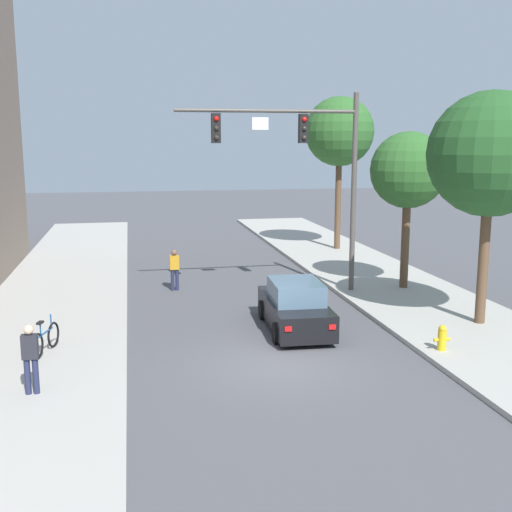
# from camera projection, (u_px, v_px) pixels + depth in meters

# --- Properties ---
(ground_plane) EXTENTS (120.00, 120.00, 0.00)m
(ground_plane) POSITION_uv_depth(u_px,v_px,m) (279.00, 363.00, 16.78)
(ground_plane) COLOR #4C4C51
(sidewalk_left) EXTENTS (5.00, 60.00, 0.15)m
(sidewalk_left) POSITION_uv_depth(u_px,v_px,m) (24.00, 378.00, 15.50)
(sidewalk_left) COLOR #A8A59E
(sidewalk_left) RESTS_ON ground
(sidewalk_right) EXTENTS (5.00, 60.00, 0.15)m
(sidewalk_right) POSITION_uv_depth(u_px,v_px,m) (498.00, 345.00, 18.03)
(sidewalk_right) COLOR #A8A59E
(sidewalk_right) RESTS_ON ground
(traffic_signal_mast) EXTENTS (6.84, 0.38, 7.50)m
(traffic_signal_mast) POSITION_uv_depth(u_px,v_px,m) (305.00, 155.00, 23.14)
(traffic_signal_mast) COLOR #514C47
(traffic_signal_mast) RESTS_ON sidewalk_right
(car_lead_black) EXTENTS (1.99, 4.31, 1.60)m
(car_lead_black) POSITION_uv_depth(u_px,v_px,m) (295.00, 307.00, 19.64)
(car_lead_black) COLOR black
(car_lead_black) RESTS_ON ground
(pedestrian_sidewalk_left_walker) EXTENTS (0.36, 0.22, 1.64)m
(pedestrian_sidewalk_left_walker) POSITION_uv_depth(u_px,v_px,m) (30.00, 356.00, 14.21)
(pedestrian_sidewalk_left_walker) COLOR #232847
(pedestrian_sidewalk_left_walker) RESTS_ON sidewalk_left
(pedestrian_crossing_road) EXTENTS (0.36, 0.22, 1.64)m
(pedestrian_crossing_road) POSITION_uv_depth(u_px,v_px,m) (175.00, 268.00, 24.83)
(pedestrian_crossing_road) COLOR #232847
(pedestrian_crossing_road) RESTS_ON ground
(bicycle_leaning) EXTENTS (0.57, 1.71, 0.98)m
(bicycle_leaning) POSITION_uv_depth(u_px,v_px,m) (45.00, 339.00, 17.06)
(bicycle_leaning) COLOR black
(bicycle_leaning) RESTS_ON sidewalk_left
(fire_hydrant) EXTENTS (0.48, 0.24, 0.72)m
(fire_hydrant) POSITION_uv_depth(u_px,v_px,m) (442.00, 338.00, 17.31)
(fire_hydrant) COLOR gold
(fire_hydrant) RESTS_ON sidewalk_right
(street_tree_nearest) EXTENTS (3.85, 3.85, 7.26)m
(street_tree_nearest) POSITION_uv_depth(u_px,v_px,m) (490.00, 155.00, 19.06)
(street_tree_nearest) COLOR brown
(street_tree_nearest) RESTS_ON sidewalk_right
(street_tree_second) EXTENTS (2.95, 2.95, 6.11)m
(street_tree_second) POSITION_uv_depth(u_px,v_px,m) (408.00, 171.00, 24.05)
(street_tree_second) COLOR brown
(street_tree_second) RESTS_ON sidewalk_right
(street_tree_third) EXTENTS (3.63, 3.63, 8.04)m
(street_tree_third) POSITION_uv_depth(u_px,v_px,m) (340.00, 132.00, 32.74)
(street_tree_third) COLOR brown
(street_tree_third) RESTS_ON sidewalk_right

